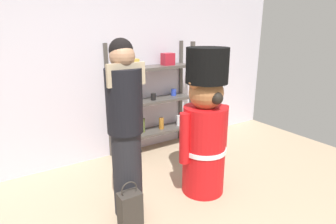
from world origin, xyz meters
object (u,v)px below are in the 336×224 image
(person_shopper, at_px, (125,128))
(shopping_bag, at_px, (130,209))
(merchandise_shelf, at_px, (152,98))
(teddy_bear_guard, at_px, (205,126))

(person_shopper, bearing_deg, shopping_bag, -111.74)
(person_shopper, xyz_separation_m, shopping_bag, (-0.08, -0.21, -0.73))
(merchandise_shelf, xyz_separation_m, person_shopper, (-0.97, -1.19, 0.10))
(person_shopper, distance_m, shopping_bag, 0.76)
(merchandise_shelf, distance_m, shopping_bag, 1.87)
(person_shopper, bearing_deg, merchandise_shelf, 50.88)
(merchandise_shelf, bearing_deg, person_shopper, -129.12)
(merchandise_shelf, xyz_separation_m, shopping_bag, (-1.06, -1.41, -0.63))
(teddy_bear_guard, bearing_deg, merchandise_shelf, 86.06)
(teddy_bear_guard, distance_m, person_shopper, 0.90)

